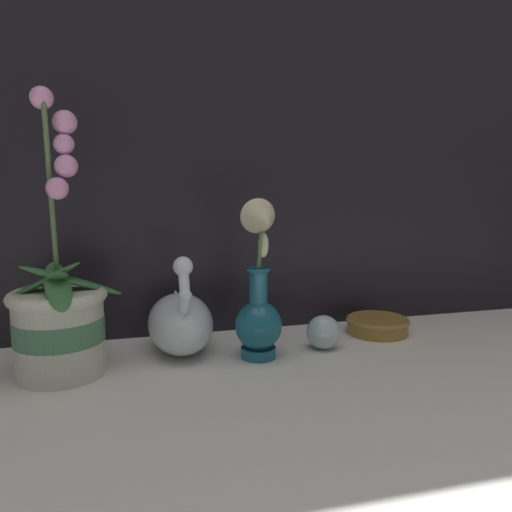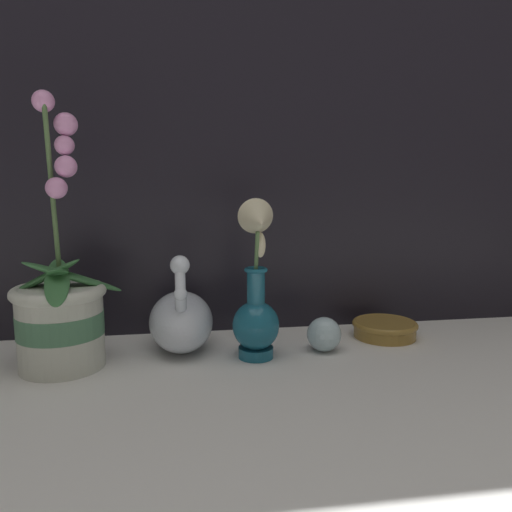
% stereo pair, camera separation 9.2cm
% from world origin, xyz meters
% --- Properties ---
extents(ground_plane, '(2.80, 2.80, 0.00)m').
position_xyz_m(ground_plane, '(0.00, 0.00, 0.00)').
color(ground_plane, silver).
extents(window_backdrop, '(2.80, 0.03, 1.20)m').
position_xyz_m(window_backdrop, '(0.00, 0.27, 0.60)').
color(window_backdrop, black).
rests_on(window_backdrop, ground_plane).
extents(orchid_potted_plant, '(0.20, 0.21, 0.46)m').
position_xyz_m(orchid_potted_plant, '(-0.31, 0.09, 0.10)').
color(orchid_potted_plant, beige).
rests_on(orchid_potted_plant, ground_plane).
extents(swan_figurine, '(0.12, 0.21, 0.19)m').
position_xyz_m(swan_figurine, '(-0.11, 0.15, 0.06)').
color(swan_figurine, silver).
rests_on(swan_figurine, ground_plane).
extents(blue_vase, '(0.08, 0.11, 0.29)m').
position_xyz_m(blue_vase, '(0.02, 0.07, 0.11)').
color(blue_vase, '#195B75').
rests_on(blue_vase, ground_plane).
extents(glass_sphere, '(0.06, 0.06, 0.06)m').
position_xyz_m(glass_sphere, '(0.15, 0.10, 0.03)').
color(glass_sphere, silver).
rests_on(glass_sphere, ground_plane).
extents(amber_dish, '(0.13, 0.13, 0.03)m').
position_xyz_m(amber_dish, '(0.30, 0.16, 0.02)').
color(amber_dish, olive).
rests_on(amber_dish, ground_plane).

